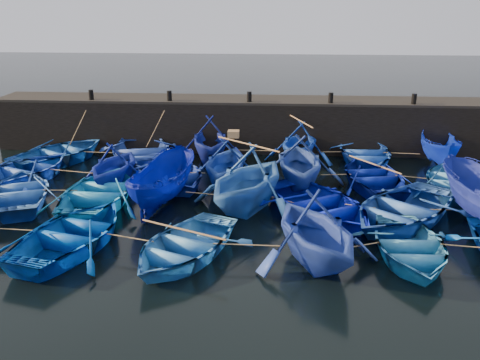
# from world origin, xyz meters

# --- Properties ---
(ground) EXTENTS (120.00, 120.00, 0.00)m
(ground) POSITION_xyz_m (0.00, 0.00, 0.00)
(ground) COLOR black
(ground) RESTS_ON ground
(quay_wall) EXTENTS (26.00, 2.50, 2.50)m
(quay_wall) POSITION_xyz_m (0.00, 10.50, 1.25)
(quay_wall) COLOR black
(quay_wall) RESTS_ON ground
(quay_top) EXTENTS (26.00, 2.50, 0.12)m
(quay_top) POSITION_xyz_m (0.00, 10.50, 2.56)
(quay_top) COLOR black
(quay_top) RESTS_ON quay_wall
(bollard_0) EXTENTS (0.24, 0.24, 0.50)m
(bollard_0) POSITION_xyz_m (-8.00, 9.60, 2.87)
(bollard_0) COLOR black
(bollard_0) RESTS_ON quay_top
(bollard_1) EXTENTS (0.24, 0.24, 0.50)m
(bollard_1) POSITION_xyz_m (-4.00, 9.60, 2.87)
(bollard_1) COLOR black
(bollard_1) RESTS_ON quay_top
(bollard_2) EXTENTS (0.24, 0.24, 0.50)m
(bollard_2) POSITION_xyz_m (0.00, 9.60, 2.87)
(bollard_2) COLOR black
(bollard_2) RESTS_ON quay_top
(bollard_3) EXTENTS (0.24, 0.24, 0.50)m
(bollard_3) POSITION_xyz_m (4.00, 9.60, 2.87)
(bollard_3) COLOR black
(bollard_3) RESTS_ON quay_top
(bollard_4) EXTENTS (0.24, 0.24, 0.50)m
(bollard_4) POSITION_xyz_m (8.00, 9.60, 2.87)
(bollard_4) COLOR black
(bollard_4) RESTS_ON quay_top
(boat_0) EXTENTS (5.64, 6.12, 1.04)m
(boat_0) POSITION_xyz_m (-8.91, 7.27, 0.52)
(boat_0) COLOR #13468F
(boat_0) RESTS_ON ground
(boat_1) EXTENTS (5.48, 6.67, 1.21)m
(boat_1) POSITION_xyz_m (-5.00, 7.15, 0.60)
(boat_1) COLOR navy
(boat_1) RESTS_ON ground
(boat_2) EXTENTS (4.17, 4.65, 2.18)m
(boat_2) POSITION_xyz_m (-1.82, 8.12, 1.09)
(boat_2) COLOR navy
(boat_2) RESTS_ON ground
(boat_3) EXTENTS (4.00, 4.41, 2.02)m
(boat_3) POSITION_xyz_m (2.49, 8.03, 1.01)
(boat_3) COLOR #123CB8
(boat_3) RESTS_ON ground
(boat_4) EXTENTS (3.86, 5.20, 1.04)m
(boat_4) POSITION_xyz_m (5.59, 8.14, 0.52)
(boat_4) COLOR #153F9F
(boat_4) RESTS_ON ground
(boat_5) EXTENTS (1.96, 4.28, 1.60)m
(boat_5) POSITION_xyz_m (9.04, 8.01, 0.80)
(boat_5) COLOR #0823C5
(boat_5) RESTS_ON ground
(boat_6) EXTENTS (5.10, 5.86, 1.02)m
(boat_6) POSITION_xyz_m (-9.34, 4.50, 0.51)
(boat_6) COLOR #1A3FA8
(boat_6) RESTS_ON ground
(boat_7) EXTENTS (3.64, 4.08, 1.94)m
(boat_7) POSITION_xyz_m (-5.29, 4.06, 0.97)
(boat_7) COLOR navy
(boat_7) RESTS_ON ground
(boat_8) EXTENTS (5.98, 6.44, 1.09)m
(boat_8) POSITION_xyz_m (-3.11, 4.44, 0.54)
(boat_8) COLOR #1C389C
(boat_8) RESTS_ON ground
(boat_9) EXTENTS (3.76, 4.27, 2.12)m
(boat_9) POSITION_xyz_m (-0.66, 4.44, 1.06)
(boat_9) COLOR #1A3EA2
(boat_9) RESTS_ON ground
(boat_10) EXTENTS (4.07, 4.64, 2.33)m
(boat_10) POSITION_xyz_m (2.37, 4.55, 1.16)
(boat_10) COLOR #2A4A9E
(boat_10) RESTS_ON ground
(boat_11) EXTENTS (4.16, 5.23, 0.97)m
(boat_11) POSITION_xyz_m (5.44, 4.70, 0.49)
(boat_11) COLOR #000F73
(boat_11) RESTS_ON ground
(boat_12) EXTENTS (4.30, 5.41, 1.01)m
(boat_12) POSITION_xyz_m (8.67, 4.30, 0.50)
(boat_12) COLOR blue
(boat_12) RESTS_ON ground
(boat_13) EXTENTS (4.98, 5.70, 0.99)m
(boat_13) POSITION_xyz_m (-8.37, 1.92, 0.49)
(boat_13) COLOR #224F9F
(boat_13) RESTS_ON ground
(boat_14) EXTENTS (3.78, 5.22, 1.07)m
(boat_14) POSITION_xyz_m (-5.24, 1.96, 0.53)
(boat_14) COLOR #1670BD
(boat_14) RESTS_ON ground
(boat_15) EXTENTS (2.57, 4.86, 1.79)m
(boat_15) POSITION_xyz_m (-2.88, 2.09, 0.89)
(boat_15) COLOR #000B7A
(boat_15) RESTS_ON ground
(boat_16) EXTENTS (5.75, 6.07, 2.51)m
(boat_16) POSITION_xyz_m (0.38, 1.83, 1.26)
(boat_16) COLOR blue
(boat_16) RESTS_ON ground
(boat_17) EXTENTS (5.94, 6.39, 1.08)m
(boat_17) POSITION_xyz_m (2.99, 1.25, 0.54)
(boat_17) COLOR #000EA2
(boat_17) RESTS_ON ground
(boat_18) EXTENTS (6.50, 6.71, 1.13)m
(boat_18) POSITION_xyz_m (5.83, 0.95, 0.57)
(boat_18) COLOR #1C4691
(boat_18) RESTS_ON ground
(boat_21) EXTENTS (4.74, 5.76, 1.04)m
(boat_21) POSITION_xyz_m (-4.88, -1.77, 0.52)
(boat_21) COLOR #003A93
(boat_21) RESTS_ON ground
(boat_22) EXTENTS (4.79, 5.49, 0.95)m
(boat_22) POSITION_xyz_m (-1.32, -2.28, 0.48)
(boat_22) COLOR blue
(boat_22) RESTS_ON ground
(boat_23) EXTENTS (5.11, 5.43, 2.28)m
(boat_23) POSITION_xyz_m (2.61, -2.31, 1.14)
(boat_23) COLOR #213C98
(boat_23) RESTS_ON ground
(boat_24) EXTENTS (3.18, 4.40, 0.90)m
(boat_24) POSITION_xyz_m (5.46, -1.84, 0.45)
(boat_24) COLOR #2A74B5
(boat_24) RESTS_ON ground
(wooden_crate) EXTENTS (0.46, 0.43, 0.27)m
(wooden_crate) POSITION_xyz_m (-0.36, 4.44, 2.25)
(wooden_crate) COLOR olive
(wooden_crate) RESTS_ON boat_9
(mooring_ropes) EXTENTS (18.00, 11.85, 2.10)m
(mooring_ropes) POSITION_xyz_m (-0.19, 5.03, 0.88)
(mooring_ropes) COLOR tan
(mooring_ropes) RESTS_ON ground
(loose_oars) EXTENTS (9.02, 12.39, 1.62)m
(loose_oars) POSITION_xyz_m (1.75, 3.07, 1.64)
(loose_oars) COLOR #99724C
(loose_oars) RESTS_ON ground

